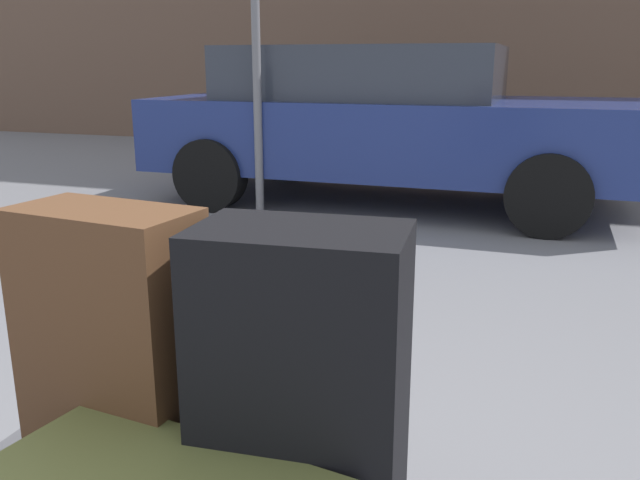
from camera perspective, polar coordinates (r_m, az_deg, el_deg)
suitcase_brown_rear_right at (r=1.53m, az=-17.32°, el=-9.45°), size 0.41×0.25×0.66m
suitcase_black_front_right at (r=1.32m, az=-1.62°, el=-12.89°), size 0.41×0.28×0.66m
parked_car at (r=6.22m, az=5.53°, el=10.17°), size 4.31×1.94×1.42m
no_parking_sign at (r=5.61m, az=-5.56°, el=18.14°), size 0.50×0.07×2.59m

